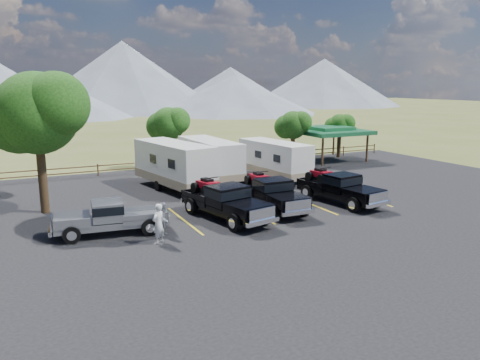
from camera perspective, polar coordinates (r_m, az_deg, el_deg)
name	(u,v)px	position (r m, az deg, el deg)	size (l,w,h in m)	color
ground	(322,227)	(24.37, 9.94, -5.62)	(320.00, 320.00, 0.00)	#4F5C27
asphalt_lot	(290,212)	(26.74, 6.17, -3.90)	(44.00, 34.00, 0.04)	black
stall_lines	(281,207)	(27.55, 5.06, -3.36)	(12.12, 5.50, 0.01)	gold
tree_big_nw	(36,113)	(27.82, -23.61, 7.47)	(5.54, 5.18, 7.84)	black
tree_ne_a	(293,125)	(42.56, 6.46, 6.65)	(3.11, 2.92, 4.76)	black
tree_ne_b	(339,126)	(46.87, 12.03, 6.50)	(2.77, 2.59, 4.27)	black
tree_north	(168,124)	(39.69, -8.76, 6.74)	(3.46, 3.24, 5.25)	black
rail_fence	(215,160)	(40.99, -3.02, 2.46)	(36.12, 0.12, 1.00)	#4E3921
pavilion	(329,131)	(44.90, 10.81, 5.89)	(6.20, 6.20, 3.22)	#4E3921
mountain_range	(35,80)	(124.86, -23.73, 11.07)	(209.00, 71.00, 20.00)	slate
rig_left	(225,201)	(24.98, -1.87, -2.53)	(3.17, 6.49, 2.08)	black
rig_center	(271,193)	(26.98, 3.79, -1.54)	(2.27, 6.08, 2.01)	black
rig_right	(339,187)	(28.97, 11.96, -0.86)	(2.77, 6.22, 2.01)	black
trailer_left	(174,165)	(32.10, -8.05, 1.80)	(3.73, 9.28, 3.21)	silver
trailer_center	(210,160)	(34.49, -3.70, 2.47)	(2.46, 8.89, 3.09)	silver
trailer_right	(275,160)	(35.29, 4.24, 2.48)	(2.91, 8.30, 2.87)	silver
pickup_silver	(111,217)	(23.34, -15.49, -4.36)	(5.66, 2.45, 1.65)	gray
person_a	(158,224)	(21.49, -9.92, -5.28)	(0.68, 0.45, 1.86)	silver
person_b	(164,219)	(22.60, -9.22, -4.71)	(0.79, 0.62, 1.63)	gray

